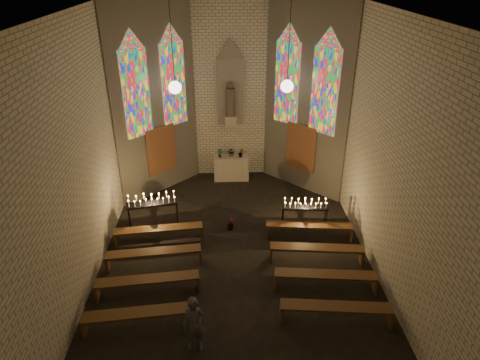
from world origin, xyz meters
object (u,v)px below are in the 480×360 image
Objects in this scene: votive_stand_left at (152,201)px; visitor at (194,324)px; aisle_flower_pot at (230,224)px; votive_stand_right at (305,205)px; altar at (231,168)px.

visitor reaches higher than votive_stand_left.
aisle_flower_pot is 0.27× the size of votive_stand_right.
visitor is (1.63, -5.03, -0.33)m from votive_stand_left.
aisle_flower_pot is 0.29× the size of visitor.
votive_stand_left is 1.18× the size of visitor.
visitor reaches higher than altar.
visitor is (-0.91, -4.86, 0.51)m from aisle_flower_pot.
votive_stand_right is (2.44, -0.12, 0.74)m from aisle_flower_pot.
altar is at bearing 88.03° from aisle_flower_pot.
altar reaches higher than aisle_flower_pot.
aisle_flower_pot is at bearing 78.85° from visitor.
aisle_flower_pot is at bearing -14.12° from votive_stand_left.
votive_stand_right is at bearing -2.87° from aisle_flower_pot.
votive_stand_left is at bearing -127.14° from altar.
aisle_flower_pot is 0.24× the size of votive_stand_left.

